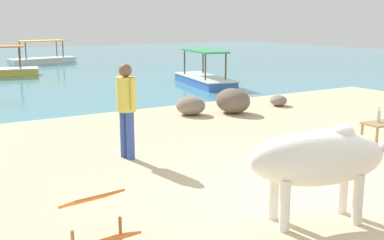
% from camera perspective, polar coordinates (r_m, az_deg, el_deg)
% --- Properties ---
extents(sand_beach, '(18.00, 14.00, 0.04)m').
position_cam_1_polar(sand_beach, '(6.77, 15.32, -8.67)').
color(sand_beach, '#CCB78E').
rests_on(sand_beach, ground).
extents(water_surface, '(60.00, 36.00, 0.03)m').
position_cam_1_polar(water_surface, '(26.80, -21.48, 6.06)').
color(water_surface, teal).
rests_on(water_surface, ground).
extents(cow, '(2.06, 1.12, 1.16)m').
position_cam_1_polar(cow, '(5.61, 15.50, -4.53)').
color(cow, silver).
rests_on(cow, sand_beach).
extents(low_bench_table, '(0.79, 0.50, 0.42)m').
position_cam_1_polar(low_bench_table, '(9.68, 22.12, -0.66)').
color(low_bench_table, '#A37A4C').
rests_on(low_bench_table, sand_beach).
extents(bottle, '(0.07, 0.07, 0.30)m').
position_cam_1_polar(bottle, '(9.62, 21.68, 0.44)').
color(bottle, '#A3C6D1').
rests_on(bottle, low_bench_table).
extents(deck_chair_far, '(0.61, 0.82, 0.68)m').
position_cam_1_polar(deck_chair_far, '(4.81, -11.22, -11.93)').
color(deck_chair_far, '#A37A4C').
rests_on(deck_chair_far, sand_beach).
extents(person_standing, '(0.32, 0.50, 1.62)m').
position_cam_1_polar(person_standing, '(7.99, -7.97, 1.97)').
color(person_standing, '#334C99').
rests_on(person_standing, sand_beach).
extents(shore_rock_large, '(0.97, 0.99, 0.46)m').
position_cam_1_polar(shore_rock_large, '(11.78, -0.17, 1.74)').
color(shore_rock_large, gray).
rests_on(shore_rock_large, sand_beach).
extents(shore_rock_medium, '(0.70, 0.73, 0.29)m').
position_cam_1_polar(shore_rock_medium, '(13.30, 10.44, 2.35)').
color(shore_rock_medium, gray).
rests_on(shore_rock_medium, sand_beach).
extents(shore_rock_small, '(0.85, 1.04, 0.64)m').
position_cam_1_polar(shore_rock_small, '(12.03, 4.98, 2.34)').
color(shore_rock_small, '#6B5B4C').
rests_on(shore_rock_small, sand_beach).
extents(boat_white, '(3.82, 1.81, 1.29)m').
position_cam_1_polar(boat_white, '(27.79, -17.69, 7.10)').
color(boat_white, white).
rests_on(boat_white, water_surface).
extents(boat_blue, '(1.85, 3.83, 1.29)m').
position_cam_1_polar(boat_blue, '(17.54, 1.47, 5.16)').
color(boat_blue, '#3866B7').
rests_on(boat_blue, water_surface).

